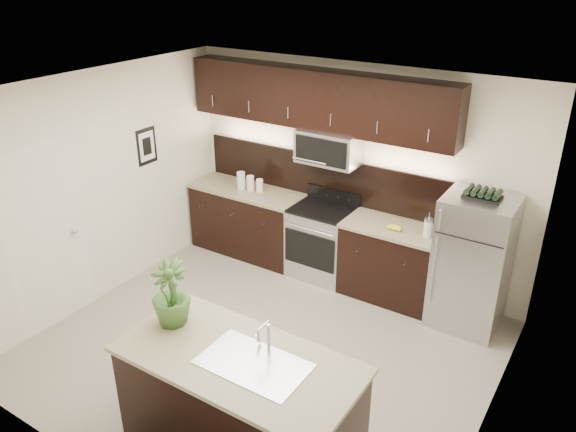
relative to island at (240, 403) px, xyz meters
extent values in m
plane|color=gray|center=(-0.60, 1.17, -0.47)|extent=(4.50, 4.50, 0.00)
cube|color=silver|center=(-0.60, 3.17, 0.88)|extent=(4.50, 0.02, 2.70)
cube|color=silver|center=(-0.60, -0.83, 0.88)|extent=(4.50, 0.02, 2.70)
cube|color=silver|center=(-2.85, 1.17, 0.88)|extent=(0.02, 4.00, 2.70)
cube|color=silver|center=(1.65, 1.17, 0.88)|extent=(0.02, 4.00, 2.70)
cube|color=white|center=(-0.60, 1.17, 2.23)|extent=(4.50, 4.00, 0.02)
cube|color=silver|center=(-2.83, 0.37, 0.54)|extent=(0.04, 0.80, 2.02)
sphere|color=silver|center=(-2.80, 0.69, 0.53)|extent=(0.06, 0.06, 0.06)
cube|color=black|center=(-2.84, 1.92, 1.18)|extent=(0.01, 0.32, 0.46)
cube|color=white|center=(-2.83, 1.92, 1.18)|extent=(0.00, 0.24, 0.36)
cube|color=black|center=(-2.01, 2.86, -0.02)|extent=(1.57, 0.62, 0.90)
cube|color=black|center=(0.11, 2.86, -0.02)|extent=(1.16, 0.62, 0.90)
cube|color=#B2B2B7|center=(-0.85, 2.86, -0.02)|extent=(0.76, 0.62, 0.90)
cube|color=black|center=(-0.85, 2.86, 0.44)|extent=(0.76, 0.60, 0.03)
cube|color=#C4BC93|center=(-2.01, 2.86, 0.45)|extent=(1.59, 0.65, 0.04)
cube|color=#C4BC93|center=(0.11, 2.86, 0.45)|extent=(1.18, 0.65, 0.04)
cube|color=black|center=(-1.05, 3.15, 0.75)|extent=(3.49, 0.02, 0.56)
cube|color=#B2B2B7|center=(-0.85, 2.97, 1.23)|extent=(0.76, 0.40, 0.40)
cube|color=black|center=(-1.05, 3.00, 1.78)|extent=(3.49, 0.33, 0.70)
cube|color=black|center=(0.00, 0.00, -0.02)|extent=(1.90, 0.90, 0.90)
cube|color=#C4BC93|center=(0.00, 0.00, 0.45)|extent=(1.96, 0.96, 0.04)
cube|color=silver|center=(0.15, 0.00, 0.47)|extent=(0.84, 0.50, 0.01)
cylinder|color=silver|center=(0.15, 0.21, 0.59)|extent=(0.03, 0.03, 0.24)
cylinder|color=silver|center=(0.15, 0.14, 0.74)|extent=(0.02, 0.14, 0.02)
cylinder|color=silver|center=(0.15, 0.07, 0.69)|extent=(0.02, 0.02, 0.10)
cube|color=#B2B2B7|center=(1.04, 2.80, 0.29)|extent=(0.74, 0.67, 1.53)
cube|color=black|center=(1.04, 2.80, 1.07)|extent=(0.38, 0.23, 0.03)
cylinder|color=black|center=(0.90, 2.80, 1.12)|extent=(0.06, 0.22, 0.06)
cylinder|color=black|center=(0.97, 2.80, 1.12)|extent=(0.06, 0.22, 0.06)
cylinder|color=black|center=(1.04, 2.80, 1.12)|extent=(0.06, 0.22, 0.06)
cylinder|color=black|center=(1.12, 2.80, 1.12)|extent=(0.06, 0.22, 0.06)
cylinder|color=black|center=(1.19, 2.80, 1.12)|extent=(0.06, 0.22, 0.06)
imported|color=#345823|center=(-0.74, 0.07, 0.76)|extent=(0.33, 0.33, 0.58)
cylinder|color=silver|center=(-2.08, 2.81, 0.59)|extent=(0.11, 0.11, 0.24)
cylinder|color=silver|center=(-1.95, 2.84, 0.57)|extent=(0.10, 0.10, 0.20)
cylinder|color=silver|center=(-1.82, 2.88, 0.55)|extent=(0.09, 0.09, 0.17)
cylinder|color=silver|center=(0.51, 2.81, 0.56)|extent=(0.09, 0.09, 0.19)
cylinder|color=silver|center=(0.51, 2.81, 0.67)|extent=(0.10, 0.10, 0.02)
cylinder|color=silver|center=(0.51, 2.81, 0.71)|extent=(0.01, 0.01, 0.08)
ellipsoid|color=yellow|center=(0.09, 2.78, 0.50)|extent=(0.18, 0.14, 0.06)
camera|label=1|loc=(2.22, -2.74, 3.31)|focal=35.00mm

